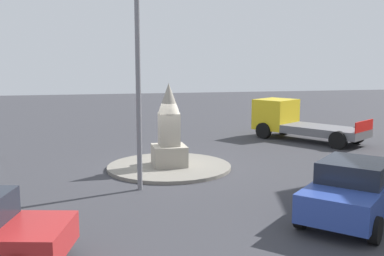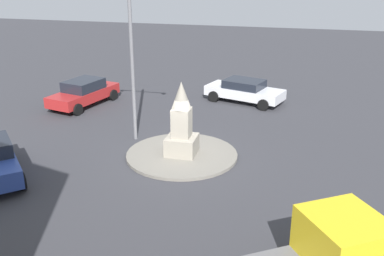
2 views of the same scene
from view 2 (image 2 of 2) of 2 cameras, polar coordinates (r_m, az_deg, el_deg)
name	(u,v)px [view 2 (image 2 of 2)]	position (r m, az deg, el deg)	size (l,w,h in m)	color
ground_plane	(182,156)	(19.07, -1.30, -3.59)	(80.00, 80.00, 0.00)	#38383D
traffic_island	(182,155)	(19.04, -1.30, -3.42)	(4.72, 4.72, 0.13)	gray
monument	(182,125)	(18.54, -1.33, 0.36)	(1.24, 1.24, 3.14)	#9E9687
streetlamp	(131,46)	(19.86, -7.72, 10.29)	(3.06, 0.28, 7.07)	slate
car_white_waiting	(244,90)	(26.28, 6.69, 4.78)	(4.79, 3.00, 1.33)	silver
car_red_far_side	(84,92)	(26.25, -13.61, 4.43)	(2.77, 4.73, 1.47)	#B22323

